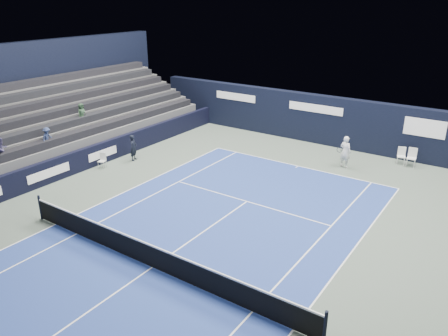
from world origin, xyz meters
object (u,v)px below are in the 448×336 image
at_px(folding_chair_back_a, 402,153).
at_px(tennis_net, 151,255).
at_px(folding_chair_back_b, 412,156).
at_px(line_judge_chair, 102,159).
at_px(tennis_player, 345,152).

xyz_separation_m(folding_chair_back_a, tennis_net, (-4.62, -15.59, -0.14)).
relative_size(folding_chair_back_b, line_judge_chair, 1.26).
distance_m(folding_chair_back_b, tennis_player, 3.80).
distance_m(folding_chair_back_a, tennis_player, 3.43).
bearing_deg(folding_chair_back_a, tennis_player, -152.42).
distance_m(folding_chair_back_b, line_judge_chair, 17.23).
relative_size(folding_chair_back_a, tennis_player, 0.54).
bearing_deg(folding_chair_back_a, line_judge_chair, -159.99).
distance_m(line_judge_chair, tennis_player, 13.46).
bearing_deg(line_judge_chair, folding_chair_back_b, 16.79).
distance_m(tennis_net, tennis_player, 13.39).
bearing_deg(folding_chair_back_b, tennis_player, -148.33).
distance_m(line_judge_chair, tennis_net, 10.52).
bearing_deg(tennis_player, tennis_net, -99.30).
distance_m(folding_chair_back_b, tennis_net, 16.31).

